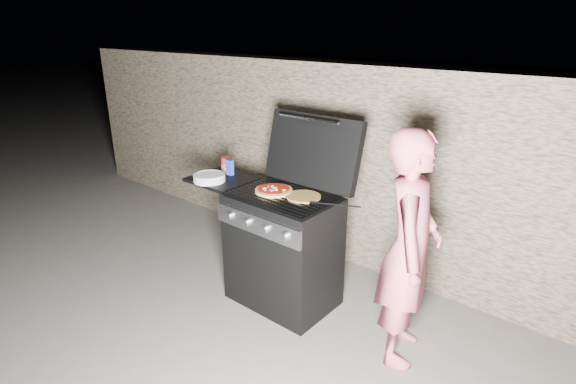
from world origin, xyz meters
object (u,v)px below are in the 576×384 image
Objects in this scene: gas_grill at (260,240)px; sauce_jar at (226,164)px; pizza_topped at (274,190)px; person at (409,250)px.

gas_grill is 0.75m from sauce_jar.
sauce_jar reaches higher than pizza_topped.
person is (1.78, -0.10, -0.19)m from sauce_jar.
sauce_jar is 0.08× the size of person.
sauce_jar is (-0.67, 0.13, 0.04)m from pizza_topped.
sauce_jar is at bearing 168.87° from pizza_topped.
pizza_topped reaches higher than gas_grill.
pizza_topped is 0.18× the size of person.
gas_grill is 0.49m from pizza_topped.
gas_grill is 4.69× the size of pizza_topped.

